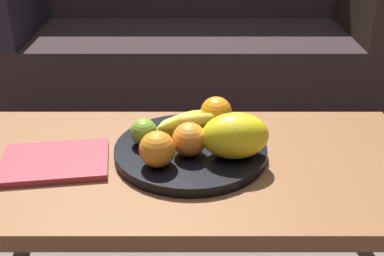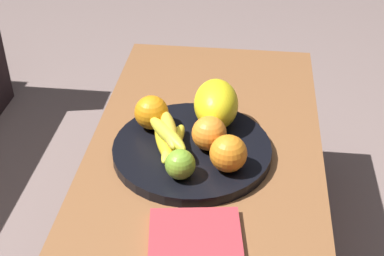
{
  "view_description": "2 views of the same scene",
  "coord_description": "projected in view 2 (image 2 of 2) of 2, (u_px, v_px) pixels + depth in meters",
  "views": [
    {
      "loc": [
        0.01,
        -1.03,
        1.03
      ],
      "look_at": [
        0.01,
        0.03,
        0.5
      ],
      "focal_mm": 46.25,
      "sensor_mm": 36.0,
      "label": 1
    },
    {
      "loc": [
        -1.02,
        -0.09,
        1.22
      ],
      "look_at": [
        0.01,
        0.03,
        0.5
      ],
      "focal_mm": 51.87,
      "sensor_mm": 36.0,
      "label": 2
    }
  ],
  "objects": [
    {
      "name": "banana_bunch",
      "position": [
        169.0,
        138.0,
        1.27
      ],
      "size": [
        0.18,
        0.12,
        0.06
      ],
      "color": "yellow",
      "rests_on": "fruit_bowl"
    },
    {
      "name": "fruit_bowl",
      "position": [
        192.0,
        150.0,
        1.3
      ],
      "size": [
        0.37,
        0.37,
        0.03
      ],
      "primitive_type": "cylinder",
      "color": "black",
      "rests_on": "coffee_table"
    },
    {
      "name": "orange_front",
      "position": [
        228.0,
        153.0,
        1.2
      ],
      "size": [
        0.08,
        0.08,
        0.08
      ],
      "primitive_type": "sphere",
      "color": "orange",
      "rests_on": "fruit_bowl"
    },
    {
      "name": "apple_front",
      "position": [
        180.0,
        164.0,
        1.18
      ],
      "size": [
        0.07,
        0.07,
        0.07
      ],
      "primitive_type": "sphere",
      "color": "#77A82D",
      "rests_on": "fruit_bowl"
    },
    {
      "name": "melon_large_front",
      "position": [
        216.0,
        104.0,
        1.34
      ],
      "size": [
        0.17,
        0.12,
        0.11
      ],
      "primitive_type": "ellipsoid",
      "rotation": [
        0.0,
        0.0,
        0.09
      ],
      "color": "yellow",
      "rests_on": "fruit_bowl"
    },
    {
      "name": "orange_left",
      "position": [
        209.0,
        133.0,
        1.27
      ],
      "size": [
        0.08,
        0.08,
        0.08
      ],
      "primitive_type": "sphere",
      "color": "orange",
      "rests_on": "fruit_bowl"
    },
    {
      "name": "coffee_table",
      "position": [
        203.0,
        173.0,
        1.33
      ],
      "size": [
        1.14,
        0.56,
        0.42
      ],
      "color": "brown",
      "rests_on": "ground_plane"
    },
    {
      "name": "orange_right",
      "position": [
        151.0,
        112.0,
        1.34
      ],
      "size": [
        0.08,
        0.08,
        0.08
      ],
      "primitive_type": "sphere",
      "color": "orange",
      "rests_on": "fruit_bowl"
    }
  ]
}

